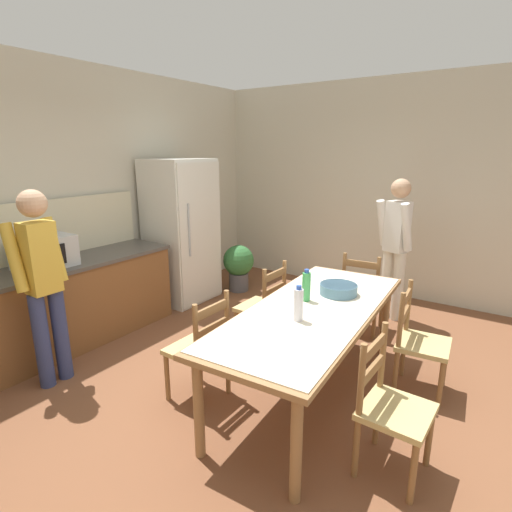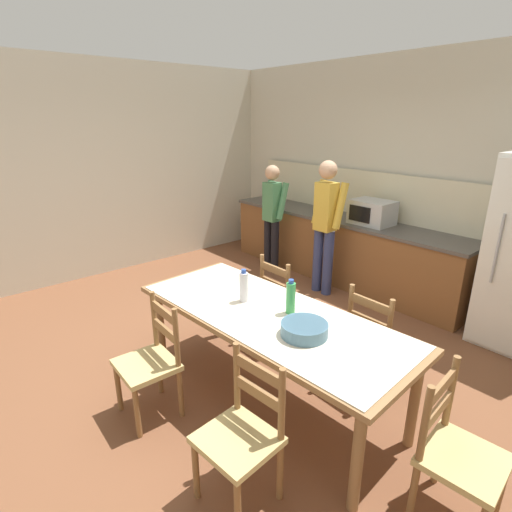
% 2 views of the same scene
% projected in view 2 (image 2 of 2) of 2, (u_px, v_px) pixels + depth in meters
% --- Properties ---
extents(ground_plane, '(8.32, 8.32, 0.00)m').
position_uv_depth(ground_plane, '(259.00, 363.00, 3.71)').
color(ground_plane, brown).
extents(wall_back, '(6.52, 0.12, 2.90)m').
position_uv_depth(wall_back, '(423.00, 179.00, 4.87)').
color(wall_back, beige).
rests_on(wall_back, ground).
extents(wall_left, '(0.12, 5.20, 2.90)m').
position_uv_depth(wall_left, '(105.00, 171.00, 5.56)').
color(wall_left, beige).
rests_on(wall_left, ground).
extents(kitchen_counter, '(3.63, 0.66, 0.88)m').
position_uv_depth(kitchen_counter, '(339.00, 247.00, 5.55)').
color(kitchen_counter, brown).
rests_on(kitchen_counter, ground).
extents(counter_splashback, '(3.59, 0.03, 0.60)m').
position_uv_depth(counter_splashback, '(357.00, 192.00, 5.50)').
color(counter_splashback, beige).
rests_on(counter_splashback, kitchen_counter).
extents(microwave, '(0.50, 0.39, 0.30)m').
position_uv_depth(microwave, '(372.00, 212.00, 4.99)').
color(microwave, '#B2B7BC').
rests_on(microwave, kitchen_counter).
extents(dining_table, '(2.30, 1.03, 0.77)m').
position_uv_depth(dining_table, '(269.00, 321.00, 3.03)').
color(dining_table, olive).
rests_on(dining_table, ground).
extents(bottle_near_centre, '(0.07, 0.07, 0.27)m').
position_uv_depth(bottle_near_centre, '(244.00, 287.00, 3.16)').
color(bottle_near_centre, silver).
rests_on(bottle_near_centre, dining_table).
extents(bottle_off_centre, '(0.07, 0.07, 0.27)m').
position_uv_depth(bottle_off_centre, '(291.00, 298.00, 2.96)').
color(bottle_off_centre, green).
rests_on(bottle_off_centre, dining_table).
extents(serving_bowl, '(0.32, 0.32, 0.09)m').
position_uv_depth(serving_bowl, '(304.00, 328.00, 2.68)').
color(serving_bowl, slate).
rests_on(serving_bowl, dining_table).
extents(chair_side_far_right, '(0.43, 0.41, 0.91)m').
position_uv_depth(chair_side_far_right, '(376.00, 340.00, 3.26)').
color(chair_side_far_right, olive).
rests_on(chair_side_far_right, ground).
extents(chair_side_near_left, '(0.43, 0.42, 0.91)m').
position_uv_depth(chair_side_near_left, '(151.00, 362.00, 2.97)').
color(chair_side_near_left, olive).
rests_on(chair_side_near_left, ground).
extents(chair_side_far_left, '(0.43, 0.41, 0.91)m').
position_uv_depth(chair_side_far_left, '(284.00, 301.00, 3.95)').
color(chair_side_far_left, olive).
rests_on(chair_side_far_left, ground).
extents(chair_head_end, '(0.44, 0.45, 0.91)m').
position_uv_depth(chair_head_end, '(457.00, 455.00, 2.15)').
color(chair_head_end, olive).
rests_on(chair_head_end, ground).
extents(chair_side_near_right, '(0.45, 0.43, 0.91)m').
position_uv_depth(chair_side_near_right, '(242.00, 435.00, 2.29)').
color(chair_side_near_right, olive).
rests_on(chair_side_near_right, ground).
extents(person_at_sink, '(0.39, 0.27, 1.54)m').
position_uv_depth(person_at_sink, '(272.00, 213.00, 5.67)').
color(person_at_sink, black).
rests_on(person_at_sink, ground).
extents(person_at_counter, '(0.42, 0.29, 1.68)m').
position_uv_depth(person_at_counter, '(326.00, 221.00, 4.92)').
color(person_at_counter, navy).
rests_on(person_at_counter, ground).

